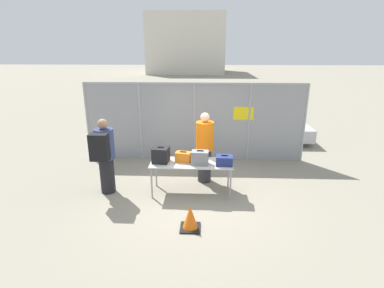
% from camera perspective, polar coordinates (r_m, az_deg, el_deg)
% --- Properties ---
extents(ground_plane, '(120.00, 120.00, 0.00)m').
position_cam_1_polar(ground_plane, '(7.32, -0.30, -9.52)').
color(ground_plane, gray).
extents(fence_section, '(6.73, 0.07, 2.40)m').
position_cam_1_polar(fence_section, '(9.17, 0.51, 4.47)').
color(fence_section, '#9EA0A5').
rests_on(fence_section, ground_plane).
extents(inspection_table, '(1.94, 0.76, 0.78)m').
position_cam_1_polar(inspection_table, '(7.10, -0.09, -3.97)').
color(inspection_table, '#B2B2AD').
rests_on(inspection_table, ground_plane).
extents(suitcase_black, '(0.40, 0.40, 0.38)m').
position_cam_1_polar(suitcase_black, '(7.08, -5.95, -2.06)').
color(suitcase_black, black).
rests_on(suitcase_black, inspection_table).
extents(suitcase_orange, '(0.39, 0.28, 0.26)m').
position_cam_1_polar(suitcase_orange, '(7.09, -1.68, -2.48)').
color(suitcase_orange, orange).
rests_on(suitcase_orange, inspection_table).
extents(suitcase_grey, '(0.40, 0.28, 0.35)m').
position_cam_1_polar(suitcase_grey, '(6.91, 1.54, -2.63)').
color(suitcase_grey, slate).
rests_on(suitcase_grey, inspection_table).
extents(suitcase_navy, '(0.40, 0.34, 0.24)m').
position_cam_1_polar(suitcase_navy, '(6.95, 6.16, -3.09)').
color(suitcase_navy, navy).
rests_on(suitcase_navy, inspection_table).
extents(traveler_hooded, '(0.45, 0.70, 1.82)m').
position_cam_1_polar(traveler_hooded, '(7.28, -16.35, -1.83)').
color(traveler_hooded, black).
rests_on(traveler_hooded, ground_plane).
extents(security_worker_near, '(0.45, 0.45, 1.84)m').
position_cam_1_polar(security_worker_near, '(7.67, 2.43, -0.52)').
color(security_worker_near, '#2D2D33').
rests_on(security_worker_near, ground_plane).
extents(utility_trailer, '(4.41, 2.02, 0.61)m').
position_cam_1_polar(utility_trailer, '(11.41, 13.27, 2.10)').
color(utility_trailer, '#B2B2B7').
rests_on(utility_trailer, ground_plane).
extents(distant_hangar, '(10.43, 10.50, 7.91)m').
position_cam_1_polar(distant_hangar, '(45.52, -0.94, 18.48)').
color(distant_hangar, beige).
rests_on(distant_hangar, ground_plane).
extents(traffic_cone, '(0.39, 0.39, 0.49)m').
position_cam_1_polar(traffic_cone, '(5.95, -0.34, -13.95)').
color(traffic_cone, black).
rests_on(traffic_cone, ground_plane).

